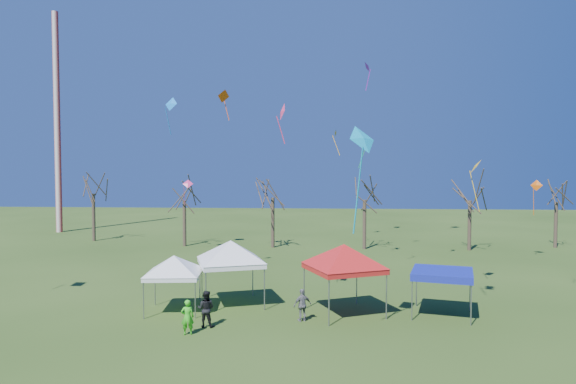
{
  "coord_description": "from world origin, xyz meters",
  "views": [
    {
      "loc": [
        2.35,
        -22.66,
        7.41
      ],
      "look_at": [
        0.55,
        3.0,
        6.18
      ],
      "focal_mm": 32.0,
      "sensor_mm": 36.0,
      "label": 1
    }
  ],
  "objects_px": {
    "tree_1": "(184,185)",
    "person_grey": "(302,305)",
    "tree_5": "(557,186)",
    "tent_red": "(344,249)",
    "tent_white_west": "(174,259)",
    "person_green": "(187,317)",
    "tree_2": "(273,180)",
    "tree_3": "(365,182)",
    "tree_4": "(470,183)",
    "tent_white_mid": "(231,245)",
    "tree_0": "(93,177)",
    "radio_mast": "(57,123)",
    "tent_blue": "(442,274)",
    "person_dark": "(206,309)"
  },
  "relations": [
    {
      "from": "tree_3",
      "to": "person_green",
      "type": "xyz_separation_m",
      "value": [
        -9.7,
        -24.66,
        -5.29
      ]
    },
    {
      "from": "person_grey",
      "to": "tent_blue",
      "type": "bearing_deg",
      "value": 163.78
    },
    {
      "from": "tent_white_mid",
      "to": "person_grey",
      "type": "relative_size",
      "value": 2.75
    },
    {
      "from": "tree_5",
      "to": "tent_red",
      "type": "bearing_deg",
      "value": -131.52
    },
    {
      "from": "person_grey",
      "to": "tent_white_mid",
      "type": "bearing_deg",
      "value": -62.23
    },
    {
      "from": "tree_2",
      "to": "person_grey",
      "type": "bearing_deg",
      "value": -80.72
    },
    {
      "from": "tree_4",
      "to": "radio_mast",
      "type": "bearing_deg",
      "value": 167.01
    },
    {
      "from": "tree_0",
      "to": "tree_2",
      "type": "distance_m",
      "value": 18.72
    },
    {
      "from": "tree_0",
      "to": "tree_3",
      "type": "bearing_deg",
      "value": -7.08
    },
    {
      "from": "tree_4",
      "to": "tent_white_mid",
      "type": "relative_size",
      "value": 1.83
    },
    {
      "from": "radio_mast",
      "to": "tree_5",
      "type": "height_order",
      "value": "radio_mast"
    },
    {
      "from": "tree_5",
      "to": "person_dark",
      "type": "xyz_separation_m",
      "value": [
        -26.83,
        -25.53,
        -4.88
      ]
    },
    {
      "from": "tree_1",
      "to": "person_grey",
      "type": "xyz_separation_m",
      "value": [
        12.1,
        -22.92,
        -5.01
      ]
    },
    {
      "from": "tent_white_west",
      "to": "person_green",
      "type": "height_order",
      "value": "tent_white_west"
    },
    {
      "from": "tent_white_west",
      "to": "person_grey",
      "type": "bearing_deg",
      "value": -10.23
    },
    {
      "from": "tree_1",
      "to": "tree_3",
      "type": "relative_size",
      "value": 0.95
    },
    {
      "from": "tree_0",
      "to": "tree_1",
      "type": "xyz_separation_m",
      "value": [
        10.08,
        -2.73,
        -0.7
      ]
    },
    {
      "from": "tent_white_west",
      "to": "person_dark",
      "type": "bearing_deg",
      "value": -47.31
    },
    {
      "from": "radio_mast",
      "to": "person_dark",
      "type": "relative_size",
      "value": 14.71
    },
    {
      "from": "radio_mast",
      "to": "tree_0",
      "type": "relative_size",
      "value": 2.96
    },
    {
      "from": "tent_white_mid",
      "to": "tree_2",
      "type": "bearing_deg",
      "value": 89.2
    },
    {
      "from": "radio_mast",
      "to": "tree_4",
      "type": "xyz_separation_m",
      "value": [
        43.36,
        -10.0,
        -6.44
      ]
    },
    {
      "from": "tree_4",
      "to": "person_grey",
      "type": "xyz_separation_m",
      "value": [
        -14.02,
        -22.27,
        -5.28
      ]
    },
    {
      "from": "radio_mast",
      "to": "tent_white_mid",
      "type": "distance_m",
      "value": 40.03
    },
    {
      "from": "tree_2",
      "to": "tent_white_mid",
      "type": "relative_size",
      "value": 1.9
    },
    {
      "from": "tree_1",
      "to": "tent_white_west",
      "type": "bearing_deg",
      "value": -75.92
    },
    {
      "from": "tree_1",
      "to": "person_grey",
      "type": "height_order",
      "value": "tree_1"
    },
    {
      "from": "tree_0",
      "to": "tent_white_west",
      "type": "xyz_separation_m",
      "value": [
        15.53,
        -24.45,
        -3.78
      ]
    },
    {
      "from": "person_dark",
      "to": "tent_white_mid",
      "type": "bearing_deg",
      "value": -91.74
    },
    {
      "from": "tree_0",
      "to": "radio_mast",
      "type": "bearing_deg",
      "value": 137.23
    },
    {
      "from": "tree_0",
      "to": "tree_4",
      "type": "height_order",
      "value": "tree_0"
    },
    {
      "from": "tree_0",
      "to": "tree_4",
      "type": "xyz_separation_m",
      "value": [
        36.2,
        -3.38,
        -0.43
      ]
    },
    {
      "from": "tree_1",
      "to": "person_green",
      "type": "height_order",
      "value": "tree_1"
    },
    {
      "from": "tent_blue",
      "to": "person_grey",
      "type": "xyz_separation_m",
      "value": [
        -6.93,
        -1.46,
        -1.31
      ]
    },
    {
      "from": "radio_mast",
      "to": "tree_2",
      "type": "distance_m",
      "value": 28.08
    },
    {
      "from": "radio_mast",
      "to": "tree_5",
      "type": "xyz_separation_m",
      "value": [
        51.72,
        -7.93,
        -6.77
      ]
    },
    {
      "from": "tent_blue",
      "to": "person_green",
      "type": "height_order",
      "value": "tent_blue"
    },
    {
      "from": "tree_4",
      "to": "tree_5",
      "type": "bearing_deg",
      "value": 13.85
    },
    {
      "from": "tent_white_west",
      "to": "tent_white_mid",
      "type": "bearing_deg",
      "value": 29.25
    },
    {
      "from": "tree_1",
      "to": "tree_5",
      "type": "xyz_separation_m",
      "value": [
        34.49,
        1.42,
        -0.06
      ]
    },
    {
      "from": "tree_2",
      "to": "tent_white_west",
      "type": "distance_m",
      "value": 21.94
    },
    {
      "from": "tent_white_west",
      "to": "tent_white_mid",
      "type": "height_order",
      "value": "tent_white_mid"
    },
    {
      "from": "radio_mast",
      "to": "tree_0",
      "type": "distance_m",
      "value": 11.45
    },
    {
      "from": "tree_3",
      "to": "tent_white_west",
      "type": "height_order",
      "value": "tree_3"
    },
    {
      "from": "tree_0",
      "to": "person_green",
      "type": "height_order",
      "value": "tree_0"
    },
    {
      "from": "tree_3",
      "to": "tree_4",
      "type": "relative_size",
      "value": 1.0
    },
    {
      "from": "person_grey",
      "to": "person_green",
      "type": "bearing_deg",
      "value": -2.99
    },
    {
      "from": "person_green",
      "to": "person_grey",
      "type": "relative_size",
      "value": 1.0
    },
    {
      "from": "tent_red",
      "to": "person_dark",
      "type": "distance_m",
      "value": 7.39
    },
    {
      "from": "tent_blue",
      "to": "person_green",
      "type": "relative_size",
      "value": 2.25
    }
  ]
}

